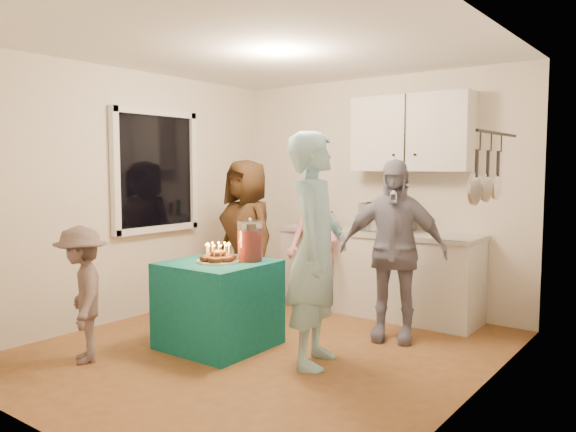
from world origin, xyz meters
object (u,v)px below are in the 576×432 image
Objects in this scene: microwave at (387,217)px; party_table at (219,304)px; punch_jar at (250,242)px; woman_back_left at (247,238)px; child_near_left at (82,294)px; woman_back_center at (314,248)px; man_birthday at (316,249)px; counter at (377,274)px; woman_back_right at (393,250)px.

microwave is 0.63× the size of party_table.
party_table is 2.50× the size of punch_jar.
woman_back_left reaches higher than child_near_left.
woman_back_left is 0.74m from woman_back_center.
party_table is (-0.70, -1.87, -0.68)m from microwave.
child_near_left is at bearing 105.17° from man_birthday.
man_birthday is 1.12× the size of woman_back_left.
woman_back_center is (0.57, 0.45, -0.11)m from woman_back_left.
party_table is at bearing -69.36° from woman_back_center.
microwave is at bearing -11.80° from man_birthday.
party_table is at bearing -116.91° from microwave.
party_table is 1.11m from man_birthday.
woman_back_left is 1.15× the size of woman_back_center.
counter is at bearing 50.80° from woman_back_left.
man_birthday is at bearing -119.20° from woman_back_right.
counter is 4.08× the size of microwave.
microwave is 0.29× the size of man_birthday.
punch_jar is 0.18× the size of man_birthday.
child_near_left reaches higher than party_table.
punch_jar is 0.20× the size of woman_back_left.
woman_back_center is at bearing -152.44° from microwave.
woman_back_right is (1.09, -0.32, 0.11)m from woman_back_center.
man_birthday is at bearing -17.71° from woman_back_left.
microwave reaches higher than party_table.
party_table is 0.76× the size of child_near_left.
woman_back_left is (-0.72, 0.78, -0.09)m from punch_jar.
microwave is 0.32× the size of woman_back_right.
woman_back_center is at bearing 14.86° from man_birthday.
party_table is at bearing -153.62° from woman_back_right.
woman_back_center is (0.05, 1.43, 0.34)m from party_table.
woman_back_left reaches higher than microwave.
woman_back_left reaches higher than counter.
microwave is 1.53m from woman_back_left.
woman_back_right is 1.49× the size of child_near_left.
woman_back_left is at bearing 117.97° from child_near_left.
counter is 1.02m from woman_back_right.
man_birthday reaches higher than child_near_left.
woman_back_center is at bearing 50.43° from woman_back_left.
party_table is (-0.58, -1.87, -0.05)m from counter.
punch_jar is 1.46m from child_near_left.
child_near_left is (-0.66, -2.39, -0.16)m from woman_back_center.
woman_back_left reaches higher than party_table.
woman_back_center is at bearing 97.11° from punch_jar.
party_table is 1.20m from woman_back_left.
woman_back_left reaches higher than woman_back_right.
counter is at bearing 97.70° from child_near_left.
woman_back_left is at bearing -118.99° from woman_back_center.
woman_back_right is (0.45, -0.76, -0.23)m from microwave.
counter is at bearing 77.03° from punch_jar.
man_birthday is (0.74, -0.06, 0.01)m from punch_jar.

